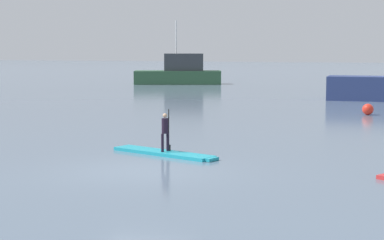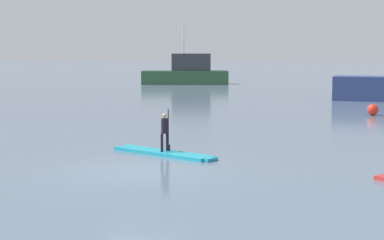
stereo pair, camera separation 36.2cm
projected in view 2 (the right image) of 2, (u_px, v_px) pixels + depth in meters
name	position (u px, v px, depth m)	size (l,w,h in m)	color
ground_plane	(140.00, 170.00, 17.36)	(240.00, 240.00, 0.00)	slate
paddleboard_near	(164.00, 153.00, 19.79)	(3.65, 1.90, 0.10)	#1E9EB2
paddler_child_solo	(165.00, 130.00, 19.71)	(0.26, 0.38, 1.27)	black
motor_boat_small_navy	(187.00, 73.00, 56.68)	(7.79, 4.36, 5.48)	#2D5638
mooring_buoy_near	(373.00, 110.00, 31.07)	(0.54, 0.54, 0.54)	red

